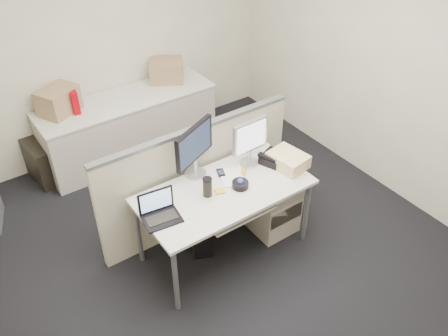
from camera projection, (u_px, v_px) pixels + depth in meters
floor at (224, 249)px, 4.49m from camera, size 4.00×4.50×0.01m
wall_back at (106, 37)px, 5.14m from camera, size 4.00×0.02×2.70m
wall_right at (393, 64)px, 4.59m from camera, size 0.02×4.50×2.70m
desk at (225, 195)px, 4.09m from camera, size 1.50×0.75×0.73m
keyboard_tray at (237, 211)px, 4.00m from camera, size 0.62×0.32×0.02m
drawer_pedestal at (268, 198)px, 4.58m from camera, size 0.40×0.55×0.65m
cubicle_partition at (197, 179)px, 4.45m from camera, size 2.00×0.06×1.10m
back_counter at (130, 127)px, 5.53m from camera, size 2.00×0.60×0.72m
monitor_main at (195, 152)px, 4.06m from camera, size 0.53×0.38×0.50m
monitor_small at (250, 143)px, 4.21m from camera, size 0.37×0.19×0.44m
laptop at (161, 209)px, 3.68m from camera, size 0.32×0.25×0.22m
trackball at (240, 184)px, 4.06m from camera, size 0.18×0.18×0.06m
desk_phone at (273, 158)px, 4.35m from camera, size 0.28×0.26×0.07m
paper_stack at (232, 177)px, 4.17m from camera, size 0.29×0.32×0.01m
sticky_pad at (220, 191)px, 4.02m from camera, size 0.10×0.10×0.01m
travel_mug at (207, 188)px, 3.94m from camera, size 0.10×0.10×0.16m
banana at (244, 171)px, 4.23m from camera, size 0.14×0.15×0.04m
cellphone at (221, 173)px, 4.22m from camera, size 0.10×0.13×0.02m
manila_folders at (288, 160)px, 4.28m from camera, size 0.31×0.37×0.12m
keyboard at (239, 204)px, 4.03m from camera, size 0.48×0.29×0.03m
pc_tower_desk at (199, 228)px, 4.43m from camera, size 0.32×0.45×0.39m
pc_tower_spare_dark at (40, 163)px, 5.19m from camera, size 0.25×0.51×0.46m
cardboard_box_left at (58, 102)px, 4.98m from camera, size 0.49×0.45×0.30m
cardboard_box_right at (166, 71)px, 5.58m from camera, size 0.48×0.45×0.28m
red_binder at (73, 99)px, 5.04m from camera, size 0.11×0.30×0.28m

